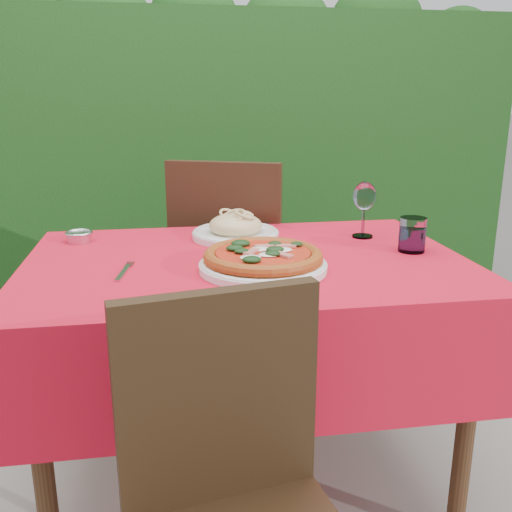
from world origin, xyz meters
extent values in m
plane|color=slate|center=(0.00, 0.00, 0.00)|extent=(60.00, 60.00, 0.00)
cube|color=black|center=(0.00, 1.55, 0.80)|extent=(3.20, 0.55, 1.60)
ellipsoid|color=#1D4917|center=(0.00, 1.55, 1.58)|extent=(3.20, 0.39, 0.40)
cube|color=#432815|center=(0.00, 0.00, 0.72)|extent=(1.20, 0.80, 0.04)
cylinder|color=#432815|center=(-0.54, -0.34, 0.35)|extent=(0.05, 0.05, 0.70)
cylinder|color=#432815|center=(0.54, -0.34, 0.35)|extent=(0.05, 0.05, 0.70)
cylinder|color=#432815|center=(-0.54, 0.34, 0.35)|extent=(0.05, 0.05, 0.70)
cylinder|color=#432815|center=(0.54, 0.34, 0.35)|extent=(0.05, 0.05, 0.70)
cube|color=red|center=(0.00, 0.00, 0.59)|extent=(1.26, 0.86, 0.32)
cube|color=black|center=(-0.14, -0.60, 0.65)|extent=(0.39, 0.11, 0.43)
cube|color=black|center=(0.06, 0.71, 0.47)|extent=(0.57, 0.57, 0.04)
cube|color=black|center=(-0.01, 0.52, 0.73)|extent=(0.42, 0.20, 0.48)
cylinder|color=black|center=(0.30, 0.81, 0.22)|extent=(0.04, 0.04, 0.45)
cylinder|color=black|center=(-0.04, 0.95, 0.22)|extent=(0.04, 0.04, 0.45)
cylinder|color=black|center=(0.17, 0.46, 0.22)|extent=(0.04, 0.04, 0.45)
cylinder|color=black|center=(-0.18, 0.60, 0.22)|extent=(0.04, 0.04, 0.45)
cylinder|color=silver|center=(0.03, -0.12, 0.76)|extent=(0.35, 0.35, 0.02)
cylinder|color=#C45A1B|center=(0.03, -0.12, 0.78)|extent=(0.39, 0.39, 0.02)
cylinder|color=#9A0A09|center=(0.03, -0.12, 0.79)|extent=(0.32, 0.32, 0.01)
cylinder|color=silver|center=(0.00, 0.25, 0.76)|extent=(0.28, 0.28, 0.02)
ellipsoid|color=#CDB380|center=(0.00, 0.25, 0.79)|extent=(0.23, 0.23, 0.08)
cylinder|color=silver|center=(0.50, -0.01, 0.80)|extent=(0.08, 0.08, 0.10)
cylinder|color=#8FABC2|center=(0.50, -0.01, 0.78)|extent=(0.07, 0.07, 0.07)
cylinder|color=silver|center=(0.42, 0.19, 0.75)|extent=(0.07, 0.07, 0.01)
cylinder|color=silver|center=(0.42, 0.19, 0.80)|extent=(0.01, 0.01, 0.09)
ellipsoid|color=silver|center=(0.42, 0.19, 0.89)|extent=(0.08, 0.08, 0.09)
cube|color=#B5B5BC|center=(-0.34, -0.09, 0.75)|extent=(0.05, 0.18, 0.00)
cylinder|color=silver|center=(-0.50, 0.27, 0.76)|extent=(0.08, 0.08, 0.03)
camera|label=1|loc=(-0.23, -1.56, 1.21)|focal=40.00mm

